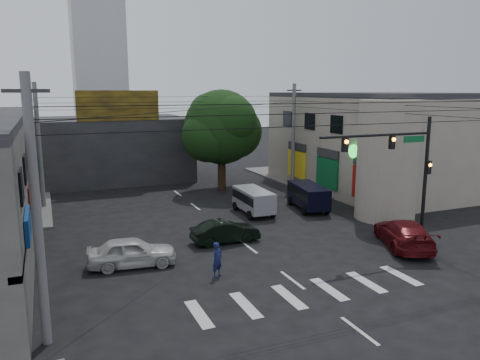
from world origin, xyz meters
TOP-DOWN VIEW (x-y plane):
  - ground at (0.00, 0.00)m, footprint 160.00×160.00m
  - sidewalk_far_right at (18.00, 18.00)m, footprint 16.00×16.00m
  - building_right at (18.00, 13.00)m, footprint 14.00×18.00m
  - corner_column at (11.00, 4.00)m, footprint 4.00×4.00m
  - building_far at (-4.00, 26.00)m, footprint 14.00×10.00m
  - billboard at (-4.00, 21.10)m, footprint 7.00×0.30m
  - tower_distant at (0.00, 70.00)m, footprint 9.00×9.00m
  - street_tree at (4.00, 17.00)m, footprint 6.40×6.40m
  - traffic_gantry at (7.82, -1.00)m, footprint 7.10×0.35m
  - utility_pole_near_left at (-10.50, -4.50)m, footprint 0.32×0.32m
  - utility_pole_far_left at (-10.50, 16.00)m, footprint 0.32×0.32m
  - utility_pole_far_right at (10.50, 16.00)m, footprint 0.32×0.32m
  - dark_sedan at (-0.90, 3.31)m, footprint 1.41×3.93m
  - white_compact at (-6.50, 1.63)m, footprint 2.78×4.75m
  - maroon_sedan at (7.99, -1.25)m, footprint 6.02×6.91m
  - silver_minivan at (3.19, 8.44)m, footprint 4.14×1.88m
  - navy_van at (7.42, 8.07)m, footprint 5.13×3.29m
  - traffic_officer at (-3.03, -1.24)m, footprint 0.96×0.93m

SIDE VIEW (x-z plane):
  - ground at x=0.00m, z-range 0.00..0.00m
  - sidewalk_far_right at x=18.00m, z-range 0.00..0.15m
  - dark_sedan at x=-0.90m, z-range 0.00..1.29m
  - white_compact at x=-6.50m, z-range 0.00..1.47m
  - maroon_sedan at x=7.99m, z-range 0.00..1.55m
  - traffic_officer at x=-3.03m, z-range 0.00..1.67m
  - silver_minivan at x=3.19m, z-range 0.00..1.75m
  - navy_van at x=7.42m, z-range 0.00..1.81m
  - building_far at x=-4.00m, z-range 0.00..6.00m
  - building_right at x=18.00m, z-range 0.00..8.00m
  - corner_column at x=11.00m, z-range 0.00..8.00m
  - utility_pole_near_left at x=-10.50m, z-range 0.00..9.20m
  - utility_pole_far_left at x=-10.50m, z-range 0.00..9.20m
  - utility_pole_far_right at x=10.50m, z-range 0.00..9.20m
  - traffic_gantry at x=7.82m, z-range 1.23..8.43m
  - street_tree at x=4.00m, z-range 1.12..9.82m
  - billboard at x=-4.00m, z-range 6.00..8.60m
  - tower_distant at x=0.00m, z-range 0.00..44.00m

